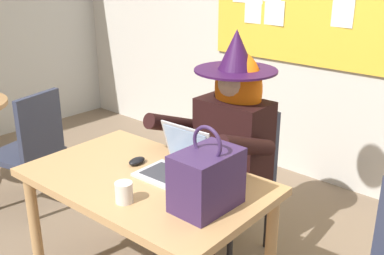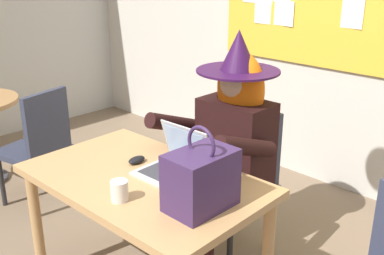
{
  "view_description": "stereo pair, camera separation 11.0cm",
  "coord_description": "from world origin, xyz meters",
  "px_view_note": "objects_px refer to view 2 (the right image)",
  "views": [
    {
      "loc": [
        1.42,
        -1.35,
        1.73
      ],
      "look_at": [
        -0.11,
        0.34,
        0.89
      ],
      "focal_mm": 42.89,
      "sensor_mm": 36.0,
      "label": 1
    },
    {
      "loc": [
        1.5,
        -1.27,
        1.73
      ],
      "look_at": [
        -0.11,
        0.34,
        0.89
      ],
      "focal_mm": 42.89,
      "sensor_mm": 36.0,
      "label": 2
    }
  ],
  "objects_px": {
    "laptop": "(175,164)",
    "chair_spare_by_window": "(39,143)",
    "desk_main": "(144,193)",
    "coffee_mug": "(119,191)",
    "handbag": "(200,180)",
    "chair_at_desk": "(242,171)",
    "computer_mouse": "(137,160)",
    "person_costumed": "(229,134)"
  },
  "relations": [
    {
      "from": "chair_at_desk",
      "to": "person_costumed",
      "type": "relative_size",
      "value": 0.65
    },
    {
      "from": "desk_main",
      "to": "coffee_mug",
      "type": "xyz_separation_m",
      "value": [
        0.11,
        -0.23,
        0.14
      ]
    },
    {
      "from": "computer_mouse",
      "to": "handbag",
      "type": "distance_m",
      "value": 0.58
    },
    {
      "from": "laptop",
      "to": "chair_spare_by_window",
      "type": "bearing_deg",
      "value": 179.61
    },
    {
      "from": "coffee_mug",
      "to": "computer_mouse",
      "type": "bearing_deg",
      "value": 130.7
    },
    {
      "from": "desk_main",
      "to": "coffee_mug",
      "type": "height_order",
      "value": "coffee_mug"
    },
    {
      "from": "laptop",
      "to": "coffee_mug",
      "type": "xyz_separation_m",
      "value": [
        0.03,
        -0.37,
        -0.0
      ]
    },
    {
      "from": "desk_main",
      "to": "laptop",
      "type": "bearing_deg",
      "value": 59.31
    },
    {
      "from": "person_costumed",
      "to": "chair_spare_by_window",
      "type": "bearing_deg",
      "value": -69.81
    },
    {
      "from": "coffee_mug",
      "to": "chair_spare_by_window",
      "type": "relative_size",
      "value": 0.11
    },
    {
      "from": "coffee_mug",
      "to": "handbag",
      "type": "bearing_deg",
      "value": 34.9
    },
    {
      "from": "person_costumed",
      "to": "handbag",
      "type": "bearing_deg",
      "value": 29.74
    },
    {
      "from": "chair_spare_by_window",
      "to": "handbag",
      "type": "bearing_deg",
      "value": 161.95
    },
    {
      "from": "chair_at_desk",
      "to": "person_costumed",
      "type": "distance_m",
      "value": 0.3
    },
    {
      "from": "coffee_mug",
      "to": "chair_spare_by_window",
      "type": "distance_m",
      "value": 1.48
    },
    {
      "from": "laptop",
      "to": "chair_spare_by_window",
      "type": "xyz_separation_m",
      "value": [
        -1.39,
        -0.05,
        -0.27
      ]
    },
    {
      "from": "computer_mouse",
      "to": "handbag",
      "type": "xyz_separation_m",
      "value": [
        0.56,
        -0.1,
        0.12
      ]
    },
    {
      "from": "computer_mouse",
      "to": "chair_at_desk",
      "type": "bearing_deg",
      "value": 68.79
    },
    {
      "from": "laptop",
      "to": "computer_mouse",
      "type": "xyz_separation_m",
      "value": [
        -0.24,
        -0.06,
        -0.04
      ]
    },
    {
      "from": "desk_main",
      "to": "handbag",
      "type": "distance_m",
      "value": 0.47
    },
    {
      "from": "laptop",
      "to": "coffee_mug",
      "type": "height_order",
      "value": "laptop"
    },
    {
      "from": "desk_main",
      "to": "computer_mouse",
      "type": "relative_size",
      "value": 12.04
    },
    {
      "from": "chair_at_desk",
      "to": "handbag",
      "type": "distance_m",
      "value": 0.91
    },
    {
      "from": "computer_mouse",
      "to": "coffee_mug",
      "type": "height_order",
      "value": "coffee_mug"
    },
    {
      "from": "coffee_mug",
      "to": "person_costumed",
      "type": "bearing_deg",
      "value": 95.19
    },
    {
      "from": "person_costumed",
      "to": "computer_mouse",
      "type": "relative_size",
      "value": 13.22
    },
    {
      "from": "laptop",
      "to": "chair_spare_by_window",
      "type": "distance_m",
      "value": 1.41
    },
    {
      "from": "chair_at_desk",
      "to": "computer_mouse",
      "type": "xyz_separation_m",
      "value": [
        -0.19,
        -0.66,
        0.23
      ]
    },
    {
      "from": "chair_at_desk",
      "to": "person_costumed",
      "type": "height_order",
      "value": "person_costumed"
    },
    {
      "from": "computer_mouse",
      "to": "coffee_mug",
      "type": "distance_m",
      "value": 0.41
    },
    {
      "from": "computer_mouse",
      "to": "handbag",
      "type": "height_order",
      "value": "handbag"
    },
    {
      "from": "laptop",
      "to": "chair_spare_by_window",
      "type": "height_order",
      "value": "laptop"
    },
    {
      "from": "chair_at_desk",
      "to": "laptop",
      "type": "distance_m",
      "value": 0.65
    },
    {
      "from": "chair_at_desk",
      "to": "laptop",
      "type": "xyz_separation_m",
      "value": [
        0.04,
        -0.6,
        0.26
      ]
    },
    {
      "from": "desk_main",
      "to": "handbag",
      "type": "height_order",
      "value": "handbag"
    },
    {
      "from": "person_costumed",
      "to": "chair_spare_by_window",
      "type": "relative_size",
      "value": 1.55
    },
    {
      "from": "desk_main",
      "to": "chair_spare_by_window",
      "type": "bearing_deg",
      "value": 175.85
    },
    {
      "from": "chair_at_desk",
      "to": "chair_spare_by_window",
      "type": "height_order",
      "value": "chair_at_desk"
    },
    {
      "from": "desk_main",
      "to": "chair_at_desk",
      "type": "xyz_separation_m",
      "value": [
        0.04,
        0.74,
        -0.11
      ]
    },
    {
      "from": "person_costumed",
      "to": "handbag",
      "type": "height_order",
      "value": "person_costumed"
    },
    {
      "from": "handbag",
      "to": "chair_spare_by_window",
      "type": "distance_m",
      "value": 1.75
    },
    {
      "from": "person_costumed",
      "to": "handbag",
      "type": "relative_size",
      "value": 3.64
    }
  ]
}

